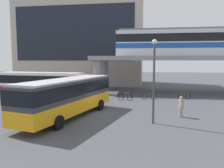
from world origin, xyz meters
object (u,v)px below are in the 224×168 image
station_building (82,41)px  bicycle_green (149,96)px  bus_main (68,94)px  train (191,42)px  pedestrian_walking_across (181,107)px  bicycle_orange (125,95)px  bus_secondary (40,82)px  bicycle_blue (125,97)px  bicycle_brown (184,96)px

station_building → bicycle_green: station_building is taller
bus_main → bicycle_green: size_ratio=6.49×
train → pedestrian_walking_across: train is taller
bicycle_orange → bus_secondary: bearing=-168.7°
bicycle_blue → pedestrian_walking_across: size_ratio=1.02×
bicycle_orange → pedestrian_walking_across: 10.52m
train → bus_secondary: bearing=-158.6°
bus_main → bicycle_blue: bus_main is taller
train → pedestrian_walking_across: 16.01m
train → pedestrian_walking_across: size_ratio=11.85×
bus_secondary → pedestrian_walking_across: (15.81, -6.90, -1.16)m
pedestrian_walking_across → bicycle_orange: bearing=121.6°
train → bicycle_blue: (-8.46, -7.21, -6.89)m
station_building → bicycle_brown: size_ratio=14.19×
station_building → pedestrian_walking_across: bearing=-58.4°
train → station_building: bearing=149.2°
bicycle_brown → bus_secondary: bearing=-173.4°
bicycle_brown → bicycle_blue: (-6.99, -1.80, 0.00)m
station_building → train: station_building is taller
bicycle_brown → pedestrian_walking_across: size_ratio=0.96×
station_building → bicycle_green: size_ratio=13.69×
bus_main → bicycle_brown: bearing=43.8°
bus_secondary → train: bearing=21.4°
pedestrian_walking_across → bus_main: bearing=-170.7°
train → bicycle_blue: size_ratio=11.63×
bicycle_brown → pedestrian_walking_across: (-1.68, -8.92, 0.47)m
bus_main → bus_secondary: 10.69m
bicycle_orange → pedestrian_walking_across: pedestrian_walking_across is taller
bus_main → bicycle_green: bearing=55.8°
bus_secondary → bicycle_brown: bus_secondary is taller
bus_secondary → bicycle_blue: size_ratio=6.27×
bus_main → bus_secondary: size_ratio=1.01×
train → bus_secondary: size_ratio=1.86×
train → bus_main: train is taller
train → pedestrian_walking_across: (-3.15, -14.32, -6.42)m
bus_main → bicycle_orange: size_ratio=6.33×
train → pedestrian_walking_across: bearing=-102.4°
train → bicycle_orange: (-8.65, -5.37, -6.89)m
bus_main → bicycle_blue: size_ratio=6.32×
bicycle_orange → bicycle_brown: same height
bicycle_orange → bicycle_blue: size_ratio=1.00×
station_building → bicycle_blue: 22.78m
bicycle_green → bicycle_brown: bearing=8.5°
bus_secondary → bicycle_orange: bus_secondary is taller
bus_main → bus_secondary: bearing=128.1°
bicycle_green → station_building: bearing=127.4°
station_building → bicycle_green: (13.21, -17.31, -8.25)m
train → bicycle_brown: (-1.47, -5.40, -6.89)m
station_building → bicycle_orange: (10.26, -16.65, -8.25)m
bus_main → bicycle_green: (6.66, 9.81, -1.63)m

